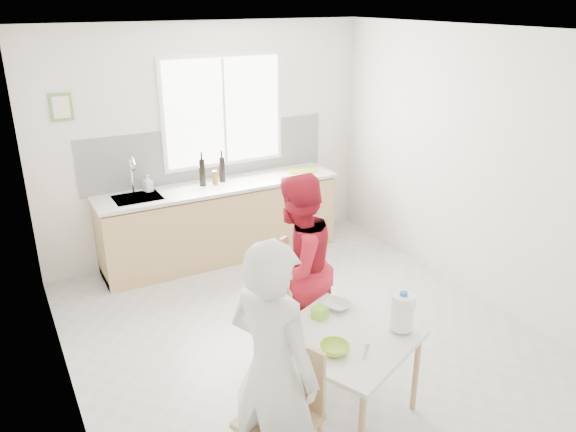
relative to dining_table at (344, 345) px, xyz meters
name	(u,v)px	position (x,y,z in m)	size (l,w,h in m)	color
ground	(303,336)	(0.28, 1.05, -0.62)	(4.50, 4.50, 0.00)	#B7B7B2
room_shell	(305,166)	(0.28, 1.05, 1.02)	(4.50, 4.50, 4.50)	silver
window	(223,111)	(0.48, 3.27, 1.08)	(1.50, 0.06, 1.30)	white
backsplash	(209,153)	(0.28, 3.29, 0.60)	(3.00, 0.02, 0.65)	white
picture_frame	(61,107)	(-1.27, 3.28, 1.28)	(0.22, 0.03, 0.28)	#5C8F41
kitchen_counter	(221,224)	(0.27, 3.00, -0.20)	(2.84, 0.64, 1.37)	tan
dining_table	(344,345)	(0.00, 0.00, 0.00)	(1.19, 1.19, 0.69)	silver
chair_left	(285,408)	(-0.62, -0.27, -0.10)	(0.57, 0.57, 0.94)	tan
chair_far	(283,298)	(-0.01, 0.90, -0.06)	(0.62, 0.62, 1.02)	tan
person_white	(273,372)	(-0.73, -0.32, 0.25)	(0.63, 0.41, 1.73)	white
person_red	(296,268)	(0.10, 0.87, 0.20)	(0.80, 0.62, 1.64)	red
bowl_green	(335,348)	(-0.16, -0.13, 0.10)	(0.20, 0.20, 0.06)	#A3D531
bowl_white	(338,305)	(0.17, 0.35, 0.10)	(0.20, 0.20, 0.05)	silver
milk_jug	(403,311)	(0.41, -0.13, 0.23)	(0.23, 0.17, 0.29)	white
green_box	(320,313)	(-0.02, 0.30, 0.12)	(0.10, 0.10, 0.09)	#7DC62D
spoon	(365,352)	(0.02, -0.23, 0.08)	(0.01, 0.01, 0.16)	#A5A5AA
cutting_board	(302,170)	(1.38, 3.01, 0.30)	(0.35, 0.25, 0.01)	#95C02C
wine_bottle_a	(202,172)	(0.10, 3.04, 0.46)	(0.07, 0.07, 0.32)	black
wine_bottle_b	(222,169)	(0.35, 3.07, 0.45)	(0.07, 0.07, 0.30)	black
jar_amber	(215,178)	(0.24, 3.02, 0.38)	(0.06, 0.06, 0.16)	brown
soap_bottle	(148,183)	(-0.50, 3.15, 0.39)	(0.09, 0.09, 0.19)	#999999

